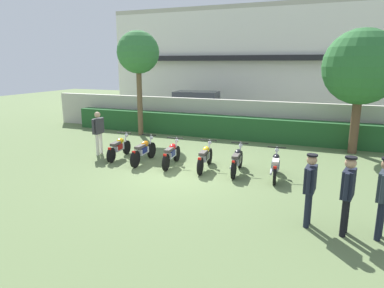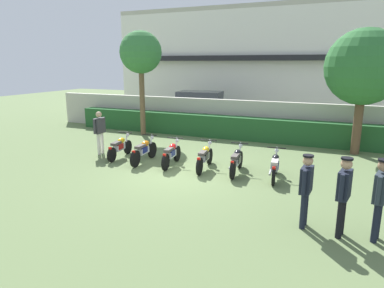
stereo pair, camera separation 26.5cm
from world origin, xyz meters
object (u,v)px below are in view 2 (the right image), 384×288
object	(u,v)px
tree_far_side	(364,67)
officer_2	(380,193)
motorcycle_in_row_3	(205,157)
tree_near_inspector	(141,53)
motorcycle_in_row_4	(237,160)
motorcycle_in_row_5	(275,166)
parked_car	(202,107)
motorcycle_in_row_2	(171,154)
motorcycle_in_row_0	(120,147)
motorcycle_in_row_1	(144,150)
officer_1	(344,190)
inspector_person	(100,129)
officer_0	(306,185)

from	to	relation	value
tree_far_side	officer_2	bearing A→B (deg)	-88.38
motorcycle_in_row_3	tree_near_inspector	bearing A→B (deg)	43.72
motorcycle_in_row_4	tree_near_inspector	bearing A→B (deg)	50.20
motorcycle_in_row_3	motorcycle_in_row_5	size ratio (longest dim) A/B	1.08
parked_car	motorcycle_in_row_4	world-z (taller)	parked_car
motorcycle_in_row_4	motorcycle_in_row_3	bearing A→B (deg)	83.88
motorcycle_in_row_2	parked_car	bearing A→B (deg)	8.47
parked_car	officer_2	distance (m)	15.53
motorcycle_in_row_4	motorcycle_in_row_5	size ratio (longest dim) A/B	1.06
motorcycle_in_row_0	motorcycle_in_row_1	world-z (taller)	motorcycle_in_row_1
tree_near_inspector	motorcycle_in_row_1	world-z (taller)	tree_near_inspector
parked_car	motorcycle_in_row_2	xyz separation A→B (m)	(2.61, -9.53, -0.49)
motorcycle_in_row_5	officer_2	bearing A→B (deg)	-146.52
tree_near_inspector	officer_1	distance (m)	12.59
motorcycle_in_row_5	motorcycle_in_row_0	bearing A→B (deg)	81.41
tree_far_side	motorcycle_in_row_2	world-z (taller)	tree_far_side
tree_near_inspector	motorcycle_in_row_3	world-z (taller)	tree_near_inspector
parked_car	tree_far_side	xyz separation A→B (m)	(8.76, -5.06, 2.53)
motorcycle_in_row_5	inspector_person	bearing A→B (deg)	80.14
parked_car	motorcycle_in_row_0	xyz separation A→B (m)	(0.28, -9.38, -0.50)
parked_car	officer_1	bearing A→B (deg)	-62.64
motorcycle_in_row_1	motorcycle_in_row_4	distance (m)	3.56
motorcycle_in_row_3	officer_1	world-z (taller)	officer_1
motorcycle_in_row_3	motorcycle_in_row_1	bearing A→B (deg)	86.21
parked_car	officer_2	xyz separation A→B (m)	(8.98, -12.68, 0.12)
parked_car	officer_1	distance (m)	15.23
motorcycle_in_row_2	motorcycle_in_row_4	bearing A→B (deg)	-95.41
motorcycle_in_row_0	officer_0	distance (m)	7.96
inspector_person	motorcycle_in_row_3	bearing A→B (deg)	-3.15
motorcycle_in_row_1	tree_far_side	bearing A→B (deg)	-61.60
tree_far_side	motorcycle_in_row_0	world-z (taller)	tree_far_side
motorcycle_in_row_4	officer_0	world-z (taller)	officer_0
tree_far_side	tree_near_inspector	bearing A→B (deg)	-179.60
tree_near_inspector	officer_0	xyz separation A→B (m)	(8.76, -7.50, -3.09)
tree_near_inspector	officer_0	bearing A→B (deg)	-40.55
officer_1	officer_2	distance (m)	0.69
motorcycle_in_row_1	motorcycle_in_row_5	distance (m)	4.85
motorcycle_in_row_0	motorcycle_in_row_5	bearing A→B (deg)	-98.12
motorcycle_in_row_3	officer_2	bearing A→B (deg)	-128.37
parked_car	motorcycle_in_row_3	distance (m)	10.23
motorcycle_in_row_0	motorcycle_in_row_3	world-z (taller)	motorcycle_in_row_3
officer_1	motorcycle_in_row_5	bearing A→B (deg)	-48.09
tree_near_inspector	officer_1	size ratio (longest dim) A/B	2.96
motorcycle_in_row_1	officer_2	distance (m)	8.16
parked_car	officer_1	world-z (taller)	parked_car
motorcycle_in_row_5	officer_1	world-z (taller)	officer_1
motorcycle_in_row_4	officer_0	xyz separation A→B (m)	(2.49, -3.16, 0.55)
motorcycle_in_row_5	officer_2	xyz separation A→B (m)	(2.66, -3.12, 0.62)
tree_far_side	motorcycle_in_row_3	world-z (taller)	tree_far_side
tree_far_side	motorcycle_in_row_2	distance (m)	8.18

